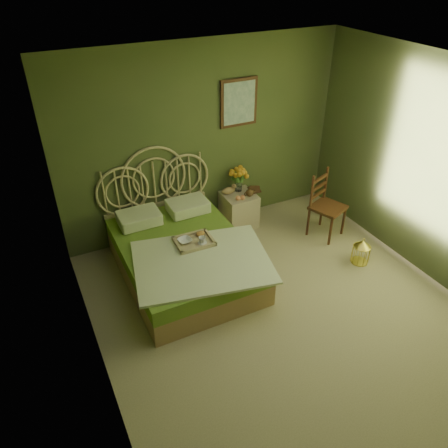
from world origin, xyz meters
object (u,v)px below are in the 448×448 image
chair (325,200)px  birdcage (361,252)px  nightstand (239,203)px  bed (183,254)px

chair → birdcage: 0.88m
nightstand → birdcage: nightstand is taller
bed → nightstand: (1.16, 0.70, 0.05)m
bed → birdcage: bed is taller
bed → chair: size_ratio=2.31×
chair → birdcage: bearing=-110.4°
nightstand → birdcage: 1.83m
birdcage → chair: bearing=91.2°
chair → bed: bearing=157.7°
bed → chair: bearing=-0.6°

